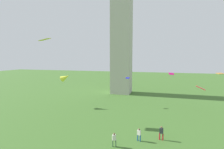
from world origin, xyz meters
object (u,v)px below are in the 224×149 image
object	(u,v)px
kite_flying_0	(171,74)
kite_flying_2	(65,77)
person_0	(161,132)
person_2	(114,139)
kite_flying_1	(220,73)
kite_flying_3	(128,78)
kite_flying_5	(201,88)
person_3	(139,134)
kite_flying_4	(45,40)

from	to	relation	value
kite_flying_0	kite_flying_2	bearing A→B (deg)	161.31
person_0	person_2	size ratio (longest dim) A/B	1.08
person_2	kite_flying_1	size ratio (longest dim) A/B	1.13
kite_flying_3	kite_flying_5	xyz separation A→B (m)	(14.24, -0.25, -1.42)
kite_flying_0	kite_flying_5	bearing A→B (deg)	12.25
person_2	kite_flying_3	bearing A→B (deg)	-108.58
person_3	kite_flying_2	world-z (taller)	kite_flying_2
person_2	kite_flying_0	xyz separation A→B (m)	(6.97, 13.54, 6.61)
kite_flying_1	kite_flying_5	distance (m)	4.70
kite_flying_0	kite_flying_4	world-z (taller)	kite_flying_4
person_2	kite_flying_0	size ratio (longest dim) A/B	1.62
kite_flying_3	kite_flying_4	xyz separation A→B (m)	(-11.92, -11.23, 7.34)
person_3	kite_flying_2	size ratio (longest dim) A/B	0.71
person_0	person_2	bearing A→B (deg)	35.34
person_2	person_0	bearing A→B (deg)	-173.18
kite_flying_3	kite_flying_4	distance (m)	17.94
person_0	person_2	xyz separation A→B (m)	(-5.33, -3.19, -0.08)
kite_flying_2	kite_flying_5	xyz separation A→B (m)	(26.94, 3.71, -1.61)
person_0	kite_flying_3	bearing A→B (deg)	-59.13
person_2	kite_flying_2	size ratio (longest dim) A/B	0.73
person_2	kite_flying_1	xyz separation A→B (m)	(14.89, 14.30, 6.80)
kite_flying_2	person_3	bearing A→B (deg)	-129.16
person_0	person_3	size ratio (longest dim) A/B	1.11
person_0	kite_flying_5	size ratio (longest dim) A/B	1.00
kite_flying_5	person_0	bearing A→B (deg)	72.41
person_3	kite_flying_1	xyz separation A→B (m)	(12.26, 12.15, 6.82)
kite_flying_2	kite_flying_3	world-z (taller)	kite_flying_2
person_0	kite_flying_0	world-z (taller)	kite_flying_0
kite_flying_1	kite_flying_4	bearing A→B (deg)	97.19
kite_flying_0	person_0	bearing A→B (deg)	-118.43
kite_flying_0	kite_flying_2	world-z (taller)	kite_flying_0
kite_flying_2	kite_flying_5	world-z (taller)	kite_flying_2
person_3	kite_flying_0	xyz separation A→B (m)	(4.34, 11.39, 6.63)
person_3	kite_flying_3	size ratio (longest dim) A/B	1.99
kite_flying_1	kite_flying_3	xyz separation A→B (m)	(-16.56, 2.94, -1.66)
person_2	kite_flying_3	xyz separation A→B (m)	(-1.67, 17.24, 5.15)
kite_flying_0	kite_flying_4	distance (m)	22.67
person_3	kite_flying_1	distance (m)	18.56
person_2	kite_flying_3	world-z (taller)	kite_flying_3
kite_flying_0	kite_flying_3	bearing A→B (deg)	137.40
person_0	kite_flying_4	xyz separation A→B (m)	(-18.92, 2.82, 12.40)
kite_flying_5	kite_flying_2	bearing A→B (deg)	17.96
kite_flying_1	kite_flying_2	size ratio (longest dim) A/B	0.65
kite_flying_5	kite_flying_0	bearing A→B (deg)	41.75
person_2	kite_flying_4	world-z (taller)	kite_flying_4
person_3	kite_flying_2	bearing A→B (deg)	165.29
kite_flying_1	kite_flying_0	bearing A→B (deg)	86.47
person_0	kite_flying_1	world-z (taller)	kite_flying_1
person_2	person_3	world-z (taller)	person_2
person_3	kite_flying_3	bearing A→B (deg)	124.42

